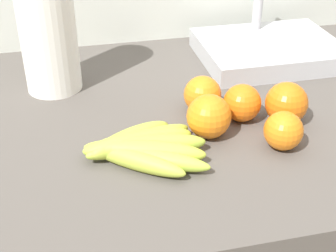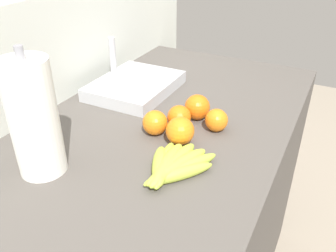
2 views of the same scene
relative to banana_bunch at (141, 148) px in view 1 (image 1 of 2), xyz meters
The scene contains 9 objects.
wall_back 0.64m from the banana_bunch, 79.37° to the left, with size 1.98×0.06×1.30m, color silver.
banana_bunch is the anchor object (origin of this frame).
orange_right 0.14m from the banana_bunch, 16.95° to the left, with size 0.08×0.08×0.08m, color orange.
orange_far_right 0.23m from the banana_bunch, 20.97° to the left, with size 0.07×0.07×0.07m, color orange.
orange_front 0.25m from the banana_bunch, ahead, with size 0.07×0.07×0.07m, color orange.
orange_back_left 0.19m from the banana_bunch, 41.25° to the left, with size 0.07×0.07×0.07m, color orange.
orange_back_right 0.29m from the banana_bunch, 10.69° to the left, with size 0.08×0.08×0.08m, color orange.
paper_towel_roll 0.35m from the banana_bunch, 114.40° to the left, with size 0.12×0.12×0.32m.
sink_basin 0.50m from the banana_bunch, 42.09° to the left, with size 0.33×0.26×0.19m.
Camera 1 is at (-0.21, -0.80, 1.43)m, focal length 51.57 mm.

